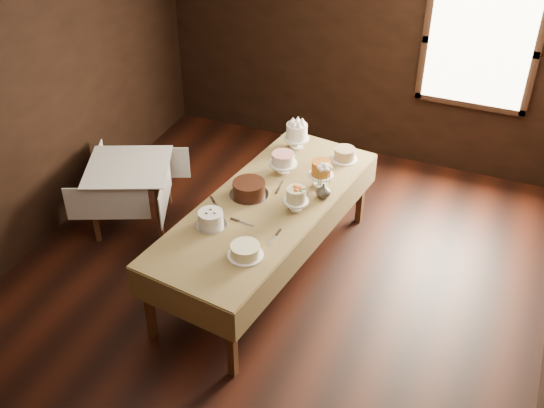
% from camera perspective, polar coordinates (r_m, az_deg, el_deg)
% --- Properties ---
extents(floor, '(5.00, 6.00, 0.01)m').
position_cam_1_polar(floor, '(6.34, -0.70, -8.00)').
color(floor, black).
rests_on(floor, ground).
extents(ceiling, '(5.00, 6.00, 0.01)m').
position_cam_1_polar(ceiling, '(4.87, -0.95, 16.76)').
color(ceiling, beige).
rests_on(ceiling, wall_back).
extents(wall_back, '(5.00, 0.02, 2.80)m').
position_cam_1_polar(wall_back, '(8.02, 7.93, 13.39)').
color(wall_back, black).
rests_on(wall_back, ground).
extents(wall_left, '(0.02, 6.00, 2.80)m').
position_cam_1_polar(wall_left, '(6.74, -20.87, 6.95)').
color(wall_left, black).
rests_on(wall_left, ground).
extents(window, '(1.10, 0.05, 1.30)m').
position_cam_1_polar(window, '(7.70, 17.46, 12.77)').
color(window, '#FFEABF').
rests_on(window, wall_back).
extents(display_table, '(1.41, 2.80, 0.83)m').
position_cam_1_polar(display_table, '(6.13, -0.48, -0.44)').
color(display_table, '#422714').
rests_on(display_table, ground).
extents(side_table, '(1.11, 1.11, 0.71)m').
position_cam_1_polar(side_table, '(7.07, -12.26, 2.65)').
color(side_table, '#422714').
rests_on(side_table, ground).
extents(cake_meringue, '(0.26, 0.26, 0.28)m').
position_cam_1_polar(cake_meringue, '(6.90, 2.14, 5.84)').
color(cake_meringue, white).
rests_on(cake_meringue, display_table).
extents(cake_speckled, '(0.27, 0.27, 0.13)m').
position_cam_1_polar(cake_speckled, '(6.76, 6.26, 4.28)').
color(cake_speckled, white).
rests_on(cake_speckled, display_table).
extents(cake_lattice, '(0.30, 0.30, 0.21)m').
position_cam_1_polar(cake_lattice, '(6.49, 0.95, 3.48)').
color(cake_lattice, white).
rests_on(cake_lattice, display_table).
extents(cake_caramel, '(0.24, 0.24, 0.28)m').
position_cam_1_polar(cake_caramel, '(6.29, 4.24, 2.52)').
color(cake_caramel, white).
rests_on(cake_caramel, display_table).
extents(cake_chocolate, '(0.39, 0.39, 0.14)m').
position_cam_1_polar(cake_chocolate, '(6.17, -2.00, 1.30)').
color(cake_chocolate, silver).
rests_on(cake_chocolate, display_table).
extents(cake_flowers, '(0.25, 0.25, 0.24)m').
position_cam_1_polar(cake_flowers, '(5.96, 2.09, 0.33)').
color(cake_flowers, white).
rests_on(cake_flowers, display_table).
extents(cake_swirl, '(0.31, 0.31, 0.14)m').
position_cam_1_polar(cake_swirl, '(5.81, -5.30, -1.32)').
color(cake_swirl, silver).
rests_on(cake_swirl, display_table).
extents(cake_cream, '(0.30, 0.30, 0.11)m').
position_cam_1_polar(cake_cream, '(5.47, -2.32, -4.06)').
color(cake_cream, white).
rests_on(cake_cream, display_table).
extents(cake_server_a, '(0.24, 0.05, 0.01)m').
position_cam_1_polar(cake_server_a, '(5.84, -2.21, -1.72)').
color(cake_server_a, silver).
rests_on(cake_server_a, display_table).
extents(cake_server_b, '(0.04, 0.24, 0.01)m').
position_cam_1_polar(cake_server_b, '(5.65, 0.05, -3.12)').
color(cake_server_b, silver).
rests_on(cake_server_b, display_table).
extents(cake_server_c, '(0.05, 0.24, 0.01)m').
position_cam_1_polar(cake_server_c, '(6.35, 0.80, 1.71)').
color(cake_server_c, silver).
rests_on(cake_server_c, display_table).
extents(cake_server_d, '(0.15, 0.22, 0.01)m').
position_cam_1_polar(cake_server_d, '(6.20, 3.07, 0.74)').
color(cake_server_d, silver).
rests_on(cake_server_d, display_table).
extents(cake_server_e, '(0.19, 0.19, 0.01)m').
position_cam_1_polar(cake_server_e, '(6.07, -4.80, -0.19)').
color(cake_server_e, silver).
rests_on(cake_server_e, display_table).
extents(flower_vase, '(0.18, 0.18, 0.15)m').
position_cam_1_polar(flower_vase, '(6.16, 4.44, 1.15)').
color(flower_vase, '#2D2823').
rests_on(flower_vase, display_table).
extents(flower_bouquet, '(0.14, 0.14, 0.20)m').
position_cam_1_polar(flower_bouquet, '(6.05, 4.53, 2.67)').
color(flower_bouquet, white).
rests_on(flower_bouquet, flower_vase).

